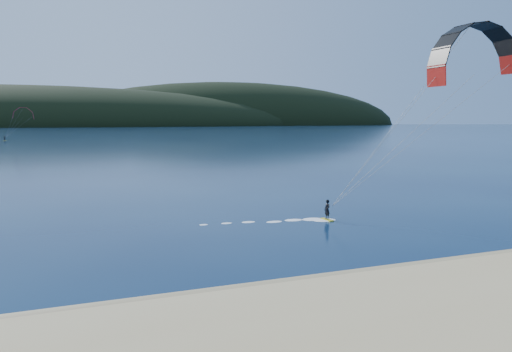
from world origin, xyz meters
The scene contains 5 objects.
ground centered at (0.00, 0.00, 0.00)m, with size 1800.00×1800.00×0.00m, color #071635.
wet_sand centered at (0.00, 4.50, 0.05)m, with size 220.00×2.50×0.10m.
headland centered at (0.63, 745.28, 0.00)m, with size 1200.00×310.00×140.00m.
kitesurfer_near centered at (20.16, 12.38, 11.31)m, with size 23.51×9.30×15.24m.
kitesurfer_far centered at (-22.98, 201.13, 9.38)m, with size 12.07×6.64×12.05m.
Camera 1 is at (-8.41, -16.86, 8.28)m, focal length 34.54 mm.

